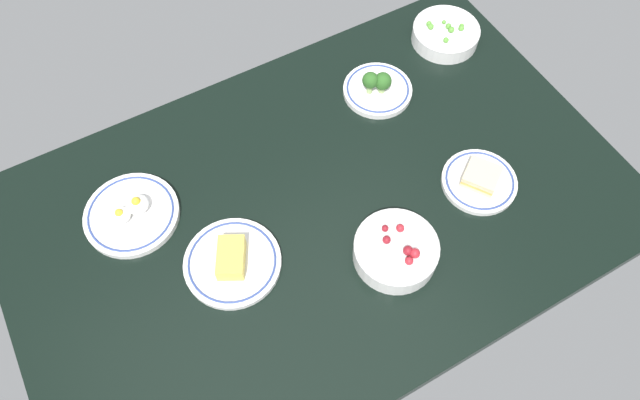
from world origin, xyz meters
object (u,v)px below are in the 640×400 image
bowl_berries (396,250)px  plate_eggs (131,214)px  bowl_peas (446,34)px  plate_broccoli (377,88)px  plate_cheese (232,261)px  plate_sandwich (480,180)px

bowl_berries → plate_eggs: (-45.32, 36.50, -1.60)cm
bowl_peas → plate_broccoli: (-25.32, -6.66, -0.49)cm
plate_cheese → bowl_peas: bowl_peas is taller
bowl_berries → plate_sandwich: bearing=12.5°
plate_broccoli → plate_eggs: 65.98cm
plate_cheese → plate_eggs: bearing=124.2°
plate_cheese → plate_broccoli: plate_broccoli is taller
bowl_peas → plate_eggs: 91.78cm
bowl_berries → plate_broccoli: size_ratio=1.04×
plate_eggs → plate_sandwich: bearing=-23.0°
bowl_peas → plate_eggs: bowl_peas is taller
plate_broccoli → plate_sandwich: bearing=-79.8°
plate_cheese → plate_sandwich: (57.55, -9.28, 0.05)cm
plate_cheese → bowl_berries: bearing=-26.2°
plate_sandwich → plate_cheese: bearing=170.8°
plate_sandwich → plate_eggs: bearing=157.0°
plate_cheese → plate_eggs: same height
bowl_peas → plate_broccoli: 26.19cm
bowl_berries → plate_cheese: 34.43cm
bowl_peas → plate_broccoli: plate_broccoli is taller
plate_broccoli → plate_sandwich: 34.56cm
plate_cheese → plate_broccoli: size_ratio=1.20×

